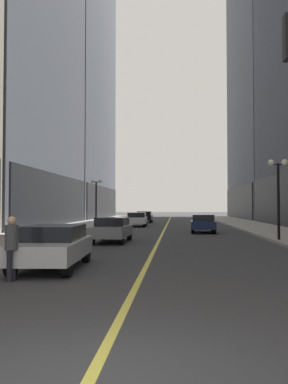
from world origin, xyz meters
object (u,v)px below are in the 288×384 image
(street_lamp_left_far, at_px, (96,192))
(street_lamp_right_mid, at_px, (278,181))
(car_silver, at_px, (53,245))
(car_grey, at_px, (112,229))
(car_white, at_px, (137,219))
(pedestrian_with_orange_bag, at_px, (12,243))
(car_black, at_px, (144,216))
(car_navy, at_px, (203,223))

(street_lamp_left_far, distance_m, street_lamp_right_mid, 19.81)
(car_silver, relative_size, street_lamp_left_far, 0.98)
(car_silver, bearing_deg, car_grey, 87.77)
(street_lamp_left_far, bearing_deg, car_white, 25.67)
(pedestrian_with_orange_bag, bearing_deg, car_silver, 79.18)
(car_silver, bearing_deg, car_white, 89.94)
(street_lamp_left_far, bearing_deg, car_black, 71.54)
(car_grey, relative_size, car_black, 0.95)
(car_silver, relative_size, car_grey, 1.03)
(pedestrian_with_orange_bag, bearing_deg, car_black, 89.28)
(street_lamp_left_far, bearing_deg, car_grey, -75.94)
(car_silver, distance_m, car_white, 26.83)
(car_silver, xyz_separation_m, car_white, (0.03, 26.83, 0.00))
(car_grey, xyz_separation_m, pedestrian_with_orange_bag, (-0.79, -11.55, 0.24))
(car_grey, relative_size, car_navy, 0.96)
(car_navy, bearing_deg, car_silver, -107.84)
(pedestrian_with_orange_bag, relative_size, street_lamp_right_mid, 0.37)
(pedestrian_with_orange_bag, xyz_separation_m, street_lamp_left_far, (-3.16, 27.31, 2.30))
(pedestrian_with_orange_bag, bearing_deg, car_navy, 72.91)
(car_black, bearing_deg, street_lamp_left_far, -108.46)
(car_black, bearing_deg, car_grey, -89.34)
(car_grey, distance_m, car_white, 17.50)
(car_black, distance_m, pedestrian_with_orange_bag, 38.22)
(car_silver, height_order, car_white, same)
(car_navy, xyz_separation_m, pedestrian_with_orange_bag, (-6.16, -20.03, 0.24))
(car_silver, bearing_deg, street_lamp_left_far, 98.13)
(car_grey, height_order, street_lamp_left_far, street_lamp_left_far)
(car_white, bearing_deg, street_lamp_right_mid, -61.41)
(car_navy, bearing_deg, street_lamp_left_far, 142.04)
(car_navy, distance_m, street_lamp_right_mid, 8.95)
(car_navy, xyz_separation_m, street_lamp_right_mid, (3.48, -7.85, 2.54))
(car_silver, height_order, street_lamp_right_mid, street_lamp_right_mid)
(pedestrian_with_orange_bag, distance_m, street_lamp_left_far, 27.58)
(car_white, bearing_deg, car_navy, -57.64)
(car_black, relative_size, street_lamp_left_far, 0.99)
(car_white, xyz_separation_m, car_black, (0.03, 9.17, -0.00))
(car_silver, height_order, car_navy, same)
(car_navy, bearing_deg, pedestrian_with_orange_bag, -107.09)
(car_white, distance_m, street_lamp_left_far, 4.74)
(car_silver, distance_m, car_grey, 9.34)
(pedestrian_with_orange_bag, bearing_deg, car_grey, 86.10)
(car_grey, height_order, street_lamp_right_mid, street_lamp_right_mid)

